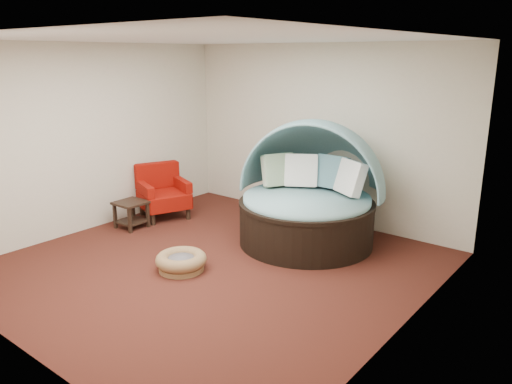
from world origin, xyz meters
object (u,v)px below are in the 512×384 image
Objects in this scene: canopy_daybed at (309,186)px; red_armchair at (163,193)px; side_table at (131,211)px; pet_basket at (181,261)px.

canopy_daybed is 2.60m from red_armchair.
side_table is (0.05, -0.70, -0.13)m from red_armchair.
canopy_daybed is 2.49× the size of red_armchair.
canopy_daybed is 2.11m from pet_basket.
canopy_daybed reaches higher than pet_basket.
red_armchair is at bearing 94.28° from side_table.
red_armchair reaches higher than pet_basket.
side_table is (-1.78, 0.62, 0.16)m from pet_basket.
canopy_daybed is at bearing 27.06° from side_table.
pet_basket is 2.27m from red_armchair.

